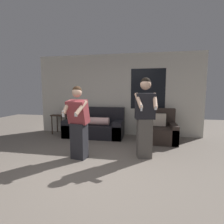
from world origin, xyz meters
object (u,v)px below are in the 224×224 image
at_px(armchair, 159,131).
at_px(side_table, 59,117).
at_px(person_right, 145,117).
at_px(person_left, 78,123).
at_px(couch, 94,127).

height_order(armchair, side_table, armchair).
bearing_deg(person_right, side_table, 149.35).
height_order(side_table, person_left, person_left).
bearing_deg(armchair, person_right, -106.97).
xyz_separation_m(armchair, person_right, (-0.42, -1.39, 0.60)).
height_order(side_table, person_right, person_right).
relative_size(side_table, person_left, 0.52).
relative_size(couch, side_table, 2.31).
bearing_deg(armchair, couch, 174.93).
xyz_separation_m(armchair, person_left, (-1.84, -1.73, 0.48)).
bearing_deg(person_right, couch, 135.78).
relative_size(armchair, person_right, 0.54).
bearing_deg(person_left, couch, 96.10).
distance_m(armchair, person_right, 1.57).
distance_m(couch, side_table, 1.37).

